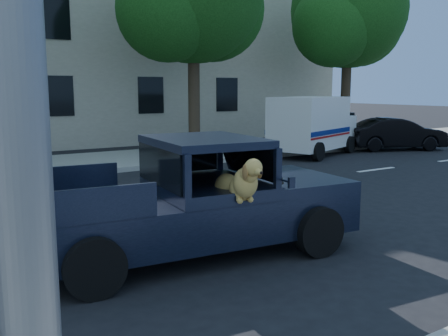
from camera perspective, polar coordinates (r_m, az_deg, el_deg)
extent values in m
plane|color=black|center=(8.51, -1.13, -8.06)|extent=(120.00, 120.00, 0.00)
cube|color=gray|center=(16.86, -17.69, 0.38)|extent=(60.00, 4.00, 0.15)
cylinder|color=#332619|center=(18.95, -3.45, 8.16)|extent=(0.44, 0.44, 4.40)
sphere|color=#0F370D|center=(18.32, -6.50, 17.50)|extent=(3.60, 3.60, 3.60)
sphere|color=#0F370D|center=(19.93, -1.35, 17.74)|extent=(4.00, 4.00, 4.00)
cylinder|color=#332619|center=(23.89, 13.72, 8.12)|extent=(0.44, 0.44, 4.40)
sphere|color=#0F370D|center=(24.14, 14.07, 17.17)|extent=(5.20, 5.20, 5.20)
sphere|color=#0F370D|center=(22.98, 12.42, 15.63)|extent=(3.60, 3.60, 3.60)
sphere|color=#0F370D|center=(25.00, 15.15, 15.68)|extent=(4.00, 4.00, 4.00)
cube|color=beige|center=(24.61, -15.84, 13.42)|extent=(26.00, 6.00, 9.00)
cube|color=black|center=(7.62, -3.86, -5.43)|extent=(5.14, 2.39, 0.63)
cube|color=black|center=(8.37, 7.33, -1.40)|extent=(1.62, 2.05, 0.15)
cube|color=black|center=(7.51, -2.27, 3.08)|extent=(1.66, 1.97, 0.11)
cube|color=black|center=(7.91, 2.86, 0.93)|extent=(0.40, 1.66, 0.54)
cube|color=black|center=(7.37, 0.54, -4.44)|extent=(0.58, 0.58, 0.36)
cube|color=black|center=(6.93, 7.72, -1.68)|extent=(0.10, 0.06, 0.15)
cube|color=silver|center=(19.26, 10.16, 3.05)|extent=(4.38, 3.10, 0.48)
cube|color=silver|center=(18.84, 9.72, 5.84)|extent=(3.66, 2.83, 1.43)
cube|color=silver|center=(20.62, 12.18, 4.97)|extent=(1.42, 1.95, 0.67)
cube|color=navy|center=(18.48, 12.20, 4.07)|extent=(3.04, 1.15, 0.17)
cube|color=#9E0F0F|center=(18.50, 12.18, 3.60)|extent=(3.04, 1.15, 0.07)
imported|color=black|center=(21.62, 19.07, 3.70)|extent=(2.91, 4.20, 1.31)
cube|color=yellow|center=(2.64, -23.28, 6.05)|extent=(0.19, 0.03, 0.47)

